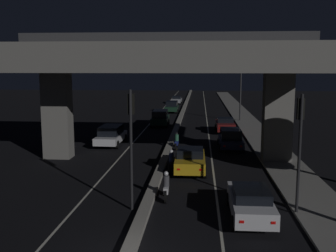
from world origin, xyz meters
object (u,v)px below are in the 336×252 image
at_px(car_white_lead, 250,202).
at_px(car_dark_blue_third, 230,138).
at_px(traffic_light_right_of_median, 300,134).
at_px(car_silver_fourth_oncoming, 177,100).
at_px(motorcycle_white_filtering_near, 166,188).
at_px(car_white_lead_oncoming, 111,135).
at_px(car_dark_red_fourth, 225,125).
at_px(car_dark_green_second_oncoming, 160,117).
at_px(motorcycle_black_filtering_mid, 171,163).
at_px(traffic_light_left_of_median, 131,129).
at_px(street_lamp, 237,87).
at_px(car_taxi_yellow_second, 190,160).
at_px(car_dark_green_third_oncoming, 172,106).
at_px(motorcycle_blue_filtering_far, 177,141).

bearing_deg(car_white_lead, car_dark_blue_third, -1.03).
xyz_separation_m(traffic_light_right_of_median, car_silver_fourth_oncoming, (-8.71, 54.14, -3.05)).
relative_size(car_silver_fourth_oncoming, motorcycle_white_filtering_near, 2.26).
height_order(car_dark_blue_third, car_white_lead_oncoming, car_white_lead_oncoming).
bearing_deg(car_dark_red_fourth, car_dark_green_second_oncoming, 59.22).
bearing_deg(car_white_lead_oncoming, motorcycle_white_filtering_near, 24.69).
bearing_deg(motorcycle_white_filtering_near, car_dark_green_second_oncoming, 4.55).
height_order(car_white_lead_oncoming, motorcycle_black_filtering_mid, car_white_lead_oncoming).
relative_size(traffic_light_left_of_median, street_lamp, 0.81).
xyz_separation_m(car_white_lead, car_taxi_yellow_second, (-2.89, 7.67, 0.04)).
relative_size(car_dark_blue_third, car_dark_green_third_oncoming, 0.95).
distance_m(car_white_lead, car_dark_green_second_oncoming, 28.38).
distance_m(car_dark_green_second_oncoming, car_dark_green_third_oncoming, 13.44).
height_order(car_white_lead, car_dark_red_fourth, car_dark_red_fourth).
bearing_deg(car_taxi_yellow_second, motorcycle_blue_filtering_far, 9.52).
relative_size(car_white_lead_oncoming, motorcycle_white_filtering_near, 2.70).
height_order(traffic_light_left_of_median, car_dark_green_second_oncoming, traffic_light_left_of_median).
xyz_separation_m(car_dark_blue_third, motorcycle_black_filtering_mid, (-4.37, -7.85, -0.21)).
relative_size(motorcycle_white_filtering_near, motorcycle_black_filtering_mid, 0.98).
height_order(traffic_light_left_of_median, motorcycle_blue_filtering_far, traffic_light_left_of_median).
relative_size(traffic_light_right_of_median, car_white_lead_oncoming, 1.15).
height_order(street_lamp, motorcycle_black_filtering_mid, street_lamp).
distance_m(traffic_light_right_of_median, car_dark_green_second_oncoming, 28.48).
bearing_deg(traffic_light_left_of_median, car_dark_green_third_oncoming, 91.38).
bearing_deg(car_dark_green_third_oncoming, car_silver_fourth_oncoming, -178.94).
bearing_deg(car_dark_blue_third, car_white_lead, 178.67).
bearing_deg(motorcycle_white_filtering_near, motorcycle_black_filtering_mid, -0.59).
height_order(car_dark_blue_third, car_silver_fourth_oncoming, car_dark_blue_third).
height_order(car_taxi_yellow_second, car_white_lead_oncoming, car_white_lead_oncoming).
distance_m(street_lamp, motorcycle_white_filtering_near, 30.68).
distance_m(car_white_lead_oncoming, motorcycle_white_filtering_near, 14.96).
bearing_deg(motorcycle_white_filtering_near, car_white_lead_oncoming, 21.67).
relative_size(street_lamp, car_dark_red_fourth, 1.71).
bearing_deg(car_dark_green_third_oncoming, car_dark_blue_third, 15.38).
xyz_separation_m(car_taxi_yellow_second, motorcycle_black_filtering_mid, (-1.21, -0.25, -0.17)).
xyz_separation_m(traffic_light_left_of_median, car_dark_green_third_oncoming, (-0.97, 40.31, -3.00)).
bearing_deg(car_white_lead, car_white_lead_oncoming, 32.04).
bearing_deg(car_white_lead_oncoming, car_dark_green_third_oncoming, 173.19).
bearing_deg(car_dark_green_second_oncoming, traffic_light_right_of_median, 17.71).
xyz_separation_m(street_lamp, car_white_lead_oncoming, (-12.22, -16.10, -3.40)).
height_order(traffic_light_left_of_median, car_silver_fourth_oncoming, traffic_light_left_of_median).
relative_size(street_lamp, car_dark_blue_third, 1.69).
xyz_separation_m(car_taxi_yellow_second, car_dark_green_second_oncoming, (-3.95, 19.87, 0.16)).
height_order(car_dark_red_fourth, motorcycle_black_filtering_mid, car_dark_red_fourth).
distance_m(street_lamp, car_dark_green_second_oncoming, 10.67).
bearing_deg(motorcycle_blue_filtering_far, traffic_light_right_of_median, -153.36).
relative_size(car_white_lead, motorcycle_black_filtering_mid, 2.47).
bearing_deg(motorcycle_black_filtering_mid, car_dark_green_third_oncoming, 8.08).
distance_m(street_lamp, car_taxi_yellow_second, 25.11).
distance_m(traffic_light_left_of_median, car_dark_red_fourth, 23.68).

